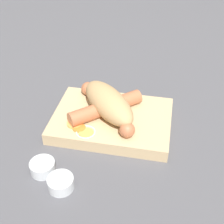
{
  "coord_description": "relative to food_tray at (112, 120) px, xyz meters",
  "views": [
    {
      "loc": [
        0.11,
        -0.53,
        0.47
      ],
      "look_at": [
        0.0,
        0.0,
        0.04
      ],
      "focal_mm": 50.0,
      "sensor_mm": 36.0,
      "label": 1
    }
  ],
  "objects": [
    {
      "name": "sausage",
      "position": [
        -0.02,
        0.01,
        0.03
      ],
      "size": [
        0.15,
        0.16,
        0.03
      ],
      "color": "#B26642",
      "rests_on": "food_tray"
    },
    {
      "name": "pickled_veggies",
      "position": [
        -0.05,
        -0.06,
        0.02
      ],
      "size": [
        0.08,
        0.07,
        0.0
      ],
      "color": "#F99E4C",
      "rests_on": "food_tray"
    },
    {
      "name": "food_tray",
      "position": [
        0.0,
        0.0,
        0.0
      ],
      "size": [
        0.26,
        0.18,
        0.03
      ],
      "color": "tan",
      "rests_on": "ground_plane"
    },
    {
      "name": "condiment_cup_near",
      "position": [
        -0.1,
        -0.16,
        -0.0
      ],
      "size": [
        0.05,
        0.05,
        0.02
      ],
      "color": "silver",
      "rests_on": "ground_plane"
    },
    {
      "name": "condiment_cup_far",
      "position": [
        -0.06,
        -0.19,
        -0.0
      ],
      "size": [
        0.05,
        0.05,
        0.02
      ],
      "color": "silver",
      "rests_on": "ground_plane"
    },
    {
      "name": "bread_roll",
      "position": [
        -0.01,
        0.01,
        0.04
      ],
      "size": [
        0.17,
        0.17,
        0.06
      ],
      "color": "tan",
      "rests_on": "food_tray"
    },
    {
      "name": "ground_plane",
      "position": [
        0.0,
        0.0,
        -0.01
      ],
      "size": [
        3.0,
        3.0,
        0.0
      ],
      "primitive_type": "plane",
      "color": "#4C4C51"
    }
  ]
}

